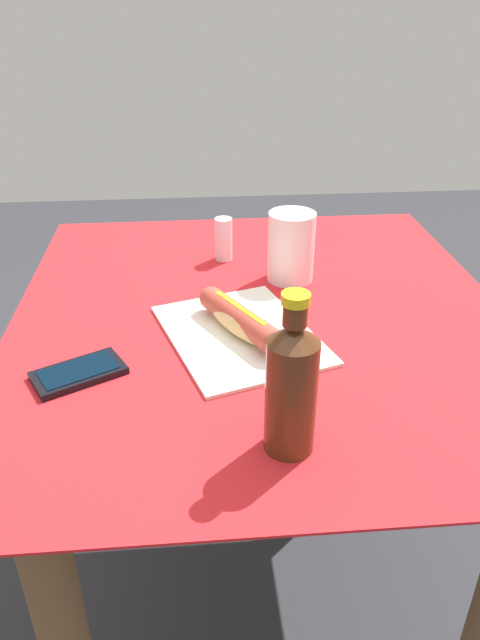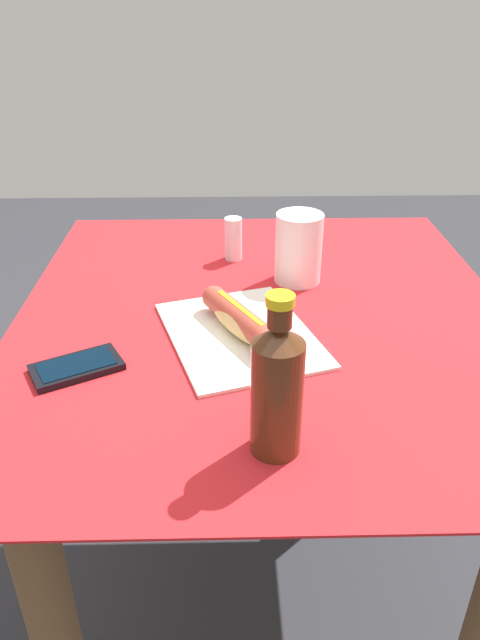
# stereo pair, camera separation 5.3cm
# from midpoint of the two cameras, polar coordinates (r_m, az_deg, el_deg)

# --- Properties ---
(ground_plane) EXTENTS (6.00, 6.00, 0.00)m
(ground_plane) POSITION_cam_midpoint_polar(r_m,az_deg,el_deg) (1.54, 0.44, -24.41)
(ground_plane) COLOR #2D2D33
(ground_plane) RESTS_ON ground
(dining_table) EXTENTS (0.96, 0.86, 0.75)m
(dining_table) POSITION_cam_midpoint_polar(r_m,az_deg,el_deg) (1.12, 0.56, -6.09)
(dining_table) COLOR brown
(dining_table) RESTS_ON ground
(paper_wrapper) EXTENTS (0.34, 0.30, 0.01)m
(paper_wrapper) POSITION_cam_midpoint_polar(r_m,az_deg,el_deg) (0.97, -1.56, -1.42)
(paper_wrapper) COLOR silver
(paper_wrapper) RESTS_ON dining_table
(hot_dog) EXTENTS (0.19, 0.13, 0.05)m
(hot_dog) POSITION_cam_midpoint_polar(r_m,az_deg,el_deg) (0.96, -1.58, 0.01)
(hot_dog) COLOR #E5BC75
(hot_dog) RESTS_ON paper_wrapper
(cell_phone) EXTENTS (0.12, 0.15, 0.01)m
(cell_phone) POSITION_cam_midpoint_polar(r_m,az_deg,el_deg) (0.91, -16.82, -4.89)
(cell_phone) COLOR black
(cell_phone) RESTS_ON dining_table
(soda_bottle) EXTENTS (0.06, 0.06, 0.21)m
(soda_bottle) POSITION_cam_midpoint_polar(r_m,az_deg,el_deg) (0.70, 2.78, -6.33)
(soda_bottle) COLOR #4C2814
(soda_bottle) RESTS_ON dining_table
(drinking_cup) EXTENTS (0.09, 0.09, 0.13)m
(drinking_cup) POSITION_cam_midpoint_polar(r_m,az_deg,el_deg) (1.14, 3.59, 6.99)
(drinking_cup) COLOR white
(drinking_cup) RESTS_ON dining_table
(salt_shaker) EXTENTS (0.04, 0.04, 0.09)m
(salt_shaker) POSITION_cam_midpoint_polar(r_m,az_deg,el_deg) (1.23, -2.81, 7.73)
(salt_shaker) COLOR silver
(salt_shaker) RESTS_ON dining_table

